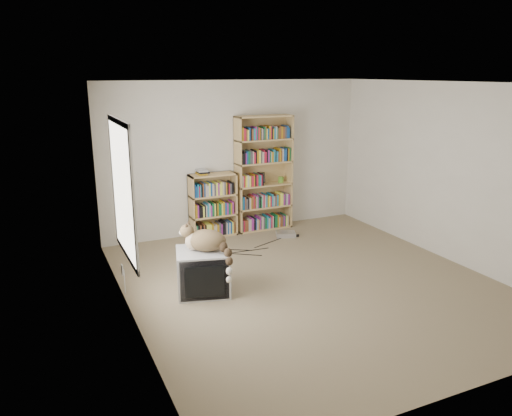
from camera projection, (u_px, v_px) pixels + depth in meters
name	position (u px, v px, depth m)	size (l,w,h in m)	color
floor	(310.00, 283.00, 6.41)	(4.50, 5.00, 0.01)	gray
wall_back	(235.00, 157.00, 8.27)	(4.50, 0.02, 2.50)	silver
wall_front	(478.00, 254.00, 3.89)	(4.50, 0.02, 2.50)	silver
wall_left	(126.00, 209.00, 5.18)	(0.02, 5.00, 2.50)	silver
wall_right	(451.00, 173.00, 6.98)	(0.02, 5.00, 2.50)	silver
ceiling	(316.00, 83.00, 5.75)	(4.50, 5.00, 0.02)	white
window	(123.00, 190.00, 5.32)	(0.02, 1.22, 1.52)	white
crt_tv	(203.00, 272.00, 6.08)	(0.74, 0.70, 0.54)	#AEAEB0
cat	(209.00, 244.00, 5.93)	(0.61, 0.76, 0.58)	#362916
bookcase_tall	(263.00, 176.00, 8.42)	(0.97, 0.30, 1.94)	tan
bookcase_short	(213.00, 207.00, 8.16)	(0.76, 0.30, 1.04)	tan
book_stack	(203.00, 172.00, 7.96)	(0.18, 0.24, 0.08)	#B81836
green_mug	(281.00, 179.00, 8.55)	(0.09, 0.09, 0.10)	#5A992B
framed_print	(261.00, 178.00, 8.50)	(0.13, 0.01, 0.18)	black
dvd_player	(286.00, 234.00, 8.22)	(0.31, 0.22, 0.07)	silver
wall_outlet	(122.00, 270.00, 6.00)	(0.01, 0.08, 0.13)	silver
floor_cables	(262.00, 244.00, 7.84)	(1.20, 0.70, 0.01)	black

